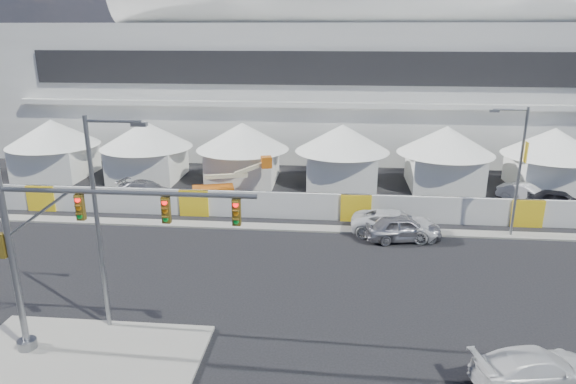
# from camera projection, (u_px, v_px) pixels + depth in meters

# --- Properties ---
(ground) EXTENTS (160.00, 160.00, 0.00)m
(ground) POSITION_uv_depth(u_px,v_px,m) (238.00, 324.00, 24.38)
(ground) COLOR black
(ground) RESTS_ON ground
(median_island) EXTENTS (10.00, 5.00, 0.15)m
(median_island) POSITION_uv_depth(u_px,v_px,m) (87.00, 354.00, 22.05)
(median_island) COLOR gray
(median_island) RESTS_ON ground
(far_curb) EXTENTS (80.00, 1.20, 0.12)m
(far_curb) POSITION_uv_depth(u_px,v_px,m) (566.00, 237.00, 34.43)
(far_curb) COLOR gray
(far_curb) RESTS_ON ground
(stadium) EXTENTS (80.00, 24.80, 21.98)m
(stadium) POSITION_uv_depth(u_px,v_px,m) (375.00, 64.00, 60.12)
(stadium) COLOR silver
(stadium) RESTS_ON ground
(tent_row) EXTENTS (53.40, 8.40, 5.40)m
(tent_row) POSITION_uv_depth(u_px,v_px,m) (292.00, 148.00, 46.15)
(tent_row) COLOR white
(tent_row) RESTS_ON ground
(hoarding_fence) EXTENTS (70.00, 0.25, 2.00)m
(hoarding_fence) POSITION_uv_depth(u_px,v_px,m) (356.00, 208.00, 37.30)
(hoarding_fence) COLOR silver
(hoarding_fence) RESTS_ON ground
(sedan_silver) EXTENTS (2.92, 5.35, 1.72)m
(sedan_silver) POSITION_uv_depth(u_px,v_px,m) (403.00, 228.00, 33.88)
(sedan_silver) COLOR #9D9CA0
(sedan_silver) RESTS_ON ground
(pickup_curb) EXTENTS (3.69, 6.30, 1.65)m
(pickup_curb) POSITION_uv_depth(u_px,v_px,m) (396.00, 224.00, 34.69)
(pickup_curb) COLOR silver
(pickup_curb) RESTS_ON ground
(pickup_near) EXTENTS (3.27, 5.50, 1.49)m
(pickup_near) POSITION_uv_depth(u_px,v_px,m) (537.00, 369.00, 19.99)
(pickup_near) COLOR silver
(pickup_near) RESTS_ON ground
(lot_car_a) EXTENTS (3.86, 4.37, 1.43)m
(lot_car_a) POSITION_uv_depth(u_px,v_px,m) (526.00, 193.00, 41.49)
(lot_car_a) COLOR silver
(lot_car_a) RESTS_ON ground
(lot_car_b) EXTENTS (3.24, 5.10, 1.62)m
(lot_car_b) POSITION_uv_depth(u_px,v_px,m) (560.00, 201.00, 39.38)
(lot_car_b) COLOR black
(lot_car_b) RESTS_ON ground
(lot_car_c) EXTENTS (3.19, 5.28, 1.43)m
(lot_car_c) POSITION_uv_depth(u_px,v_px,m) (147.00, 190.00, 42.39)
(lot_car_c) COLOR #A5A6AA
(lot_car_c) RESTS_ON ground
(traffic_mast) EXTENTS (10.63, 0.80, 8.28)m
(traffic_mast) POSITION_uv_depth(u_px,v_px,m) (59.00, 254.00, 20.75)
(traffic_mast) COLOR gray
(traffic_mast) RESTS_ON median_island
(streetlight_median) EXTENTS (2.72, 0.27, 9.84)m
(streetlight_median) POSITION_uv_depth(u_px,v_px,m) (102.00, 211.00, 22.37)
(streetlight_median) COLOR slate
(streetlight_median) RESTS_ON median_island
(streetlight_curb) EXTENTS (2.59, 0.58, 8.75)m
(streetlight_curb) POSITION_uv_depth(u_px,v_px,m) (517.00, 163.00, 33.25)
(streetlight_curb) COLOR slate
(streetlight_curb) RESTS_ON ground
(boom_lift) EXTENTS (6.81, 2.36, 3.36)m
(boom_lift) POSITION_uv_depth(u_px,v_px,m) (221.00, 188.00, 42.23)
(boom_lift) COLOR #B95811
(boom_lift) RESTS_ON ground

